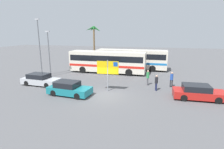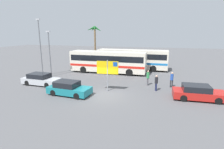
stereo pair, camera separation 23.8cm
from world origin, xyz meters
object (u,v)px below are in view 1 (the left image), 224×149
at_px(bus_rear_coach, 131,58).
at_px(pedestrian_near_sign, 172,78).
at_px(pedestrian_crossing_lot, 156,82).
at_px(ferry_sign, 108,69).
at_px(car_red, 198,92).
at_px(pedestrian_by_bus, 148,76).
at_px(bus_front_coach, 107,61).
at_px(car_teal, 69,89).
at_px(car_silver, 40,80).

bearing_deg(bus_rear_coach, pedestrian_near_sign, -55.91).
relative_size(pedestrian_near_sign, pedestrian_crossing_lot, 1.04).
height_order(ferry_sign, car_red, ferry_sign).
distance_m(ferry_sign, pedestrian_by_bus, 5.10).
distance_m(bus_front_coach, pedestrian_by_bus, 8.08).
relative_size(bus_front_coach, car_teal, 2.65).
relative_size(bus_front_coach, pedestrian_by_bus, 6.47).
distance_m(car_silver, pedestrian_crossing_lot, 12.89).
distance_m(car_red, pedestrian_by_bus, 5.74).
distance_m(bus_rear_coach, pedestrian_near_sign, 10.46).
distance_m(car_red, car_teal, 11.90).
xyz_separation_m(ferry_sign, pedestrian_crossing_lot, (4.73, 1.45, -1.36)).
bearing_deg(pedestrian_near_sign, bus_rear_coach, 27.26).
relative_size(ferry_sign, car_red, 0.71).
height_order(ferry_sign, pedestrian_crossing_lot, ferry_sign).
height_order(bus_front_coach, bus_rear_coach, same).
distance_m(ferry_sign, car_silver, 8.26).
height_order(car_silver, pedestrian_by_bus, pedestrian_by_bus).
bearing_deg(car_silver, car_red, 2.34).
relative_size(car_silver, pedestrian_by_bus, 2.56).
relative_size(car_red, pedestrian_by_bus, 2.59).
height_order(car_red, car_silver, same).
relative_size(car_teal, pedestrian_near_sign, 2.48).
xyz_separation_m(car_teal, pedestrian_by_bus, (7.02, 5.33, 0.39)).
xyz_separation_m(pedestrian_near_sign, pedestrian_by_bus, (-2.57, 0.08, 0.02)).
relative_size(bus_rear_coach, ferry_sign, 3.49).
xyz_separation_m(bus_front_coach, bus_rear_coach, (3.02, 3.56, 0.00)).
xyz_separation_m(bus_front_coach, pedestrian_crossing_lot, (7.29, -6.77, -0.82)).
xyz_separation_m(bus_front_coach, car_silver, (-5.52, -8.17, -1.15)).
relative_size(bus_rear_coach, pedestrian_crossing_lot, 6.80).
bearing_deg(pedestrian_near_sign, car_red, -153.18).
bearing_deg(ferry_sign, car_teal, -152.13).
bearing_deg(car_silver, pedestrian_near_sign, 14.82).
bearing_deg(ferry_sign, pedestrian_crossing_lot, 12.26).
distance_m(bus_front_coach, bus_rear_coach, 4.67).
bearing_deg(ferry_sign, car_red, -5.13).
bearing_deg(bus_front_coach, car_teal, -94.02).
distance_m(bus_front_coach, pedestrian_crossing_lot, 9.98).
bearing_deg(pedestrian_near_sign, pedestrian_crossing_lot, 130.19).
height_order(bus_front_coach, pedestrian_crossing_lot, bus_front_coach).
bearing_deg(pedestrian_by_bus, bus_rear_coach, 95.93).
relative_size(car_teal, pedestrian_by_bus, 2.44).
bearing_deg(bus_rear_coach, car_red, -56.03).
bearing_deg(pedestrian_crossing_lot, pedestrian_near_sign, -156.36).
relative_size(bus_front_coach, car_silver, 2.53).
relative_size(car_red, pedestrian_near_sign, 2.63).
relative_size(bus_front_coach, bus_rear_coach, 1.00).
height_order(bus_front_coach, pedestrian_near_sign, bus_front_coach).
relative_size(bus_front_coach, ferry_sign, 3.49).
bearing_deg(car_red, car_teal, -172.55).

